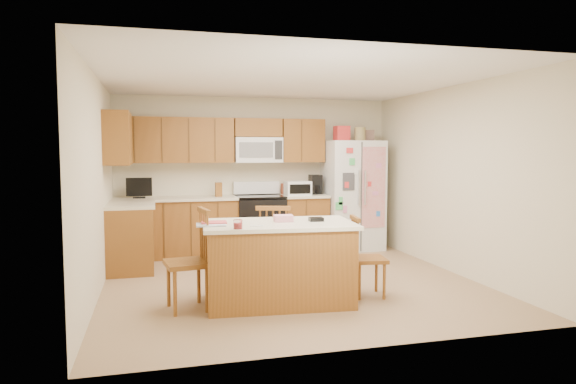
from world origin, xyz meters
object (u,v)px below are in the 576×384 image
object	(u,v)px
stove	(259,223)
windsor_chair_left	(190,262)
windsor_chair_right	(366,258)
island	(279,262)
refrigerator	(353,194)
windsor_chair_back	(274,248)

from	to	relation	value
stove	windsor_chair_left	bearing A→B (deg)	-115.16
stove	windsor_chair_left	xyz separation A→B (m)	(-1.29, -2.74, 0.02)
stove	windsor_chair_right	size ratio (longest dim) A/B	1.25
island	windsor_chair_right	bearing A→B (deg)	0.10
refrigerator	windsor_chair_back	distance (m)	2.75
stove	windsor_chair_back	size ratio (longest dim) A/B	1.14
windsor_chair_back	windsor_chair_left	bearing A→B (deg)	-147.93
stove	windsor_chair_right	world-z (taller)	stove
refrigerator	windsor_chair_left	bearing A→B (deg)	-136.88
island	windsor_chair_left	bearing A→B (deg)	179.43
windsor_chair_left	refrigerator	bearing A→B (deg)	43.12
stove	island	bearing A→B (deg)	-97.19
stove	windsor_chair_right	bearing A→B (deg)	-76.30
refrigerator	island	bearing A→B (deg)	-125.52
windsor_chair_left	windsor_chair_back	distance (m)	1.23
island	windsor_chair_back	xyz separation A→B (m)	(0.10, 0.66, 0.03)
windsor_chair_left	island	bearing A→B (deg)	-0.57
island	refrigerator	bearing A→B (deg)	54.48
stove	refrigerator	distance (m)	1.63
island	stove	bearing A→B (deg)	82.81
windsor_chair_left	windsor_chair_back	size ratio (longest dim) A/B	1.05
stove	island	size ratio (longest dim) A/B	0.66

